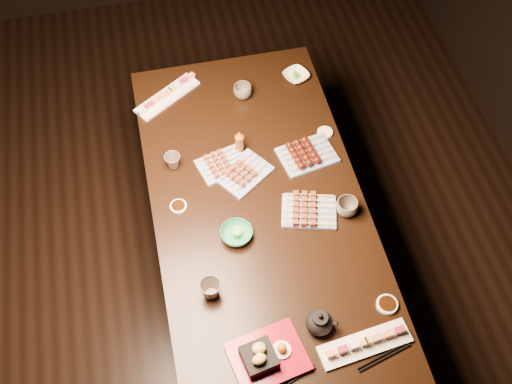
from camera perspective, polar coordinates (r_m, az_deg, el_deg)
ground at (r=3.33m, az=-5.34°, el=-10.51°), size 5.00×5.00×0.00m
dining_table at (r=3.05m, az=0.20°, el=-5.01°), size 0.98×1.84×0.75m
sushi_platter_near at (r=2.45m, az=9.70°, el=-13.05°), size 0.36×0.14×0.04m
sushi_platter_far at (r=3.14m, az=-7.93°, el=8.58°), size 0.34×0.27×0.04m
yakitori_plate_center at (r=2.80m, az=-1.09°, el=1.90°), size 0.28×0.26×0.06m
yakitori_plate_right at (r=2.70m, az=4.75°, el=-1.50°), size 0.26×0.22×0.06m
yakitori_plate_left at (r=2.84m, az=-3.04°, el=2.66°), size 0.24×0.20×0.05m
tsukune_plate at (r=2.87m, az=4.58°, el=3.56°), size 0.27×0.22×0.06m
edamame_bowl_green at (r=2.63m, az=-1.75°, el=-3.75°), size 0.15×0.15×0.04m
edamame_bowl_cream at (r=3.21m, az=3.58°, el=10.27°), size 0.16×0.16×0.03m
tempura_tray at (r=2.38m, az=1.09°, el=-14.13°), size 0.30×0.26×0.10m
teacup_near_left at (r=2.49m, az=-4.05°, el=-8.61°), size 0.11×0.11×0.08m
teacup_mid_right at (r=2.71m, az=8.09°, el=-1.35°), size 0.10×0.10×0.07m
teacup_far_left at (r=2.85m, az=-7.41°, el=2.75°), size 0.07×0.07×0.07m
teacup_far_right at (r=3.10m, az=-1.20°, el=8.95°), size 0.12×0.12×0.07m
teapot at (r=2.43m, az=5.65°, el=-11.36°), size 0.16×0.16×0.10m
condiment_bottle at (r=2.86m, az=-1.49°, el=4.53°), size 0.05×0.05×0.12m
sauce_dish_west at (r=2.74m, az=-6.91°, el=-1.29°), size 0.10×0.10×0.01m
sauce_dish_east at (r=2.98m, az=6.14°, el=5.27°), size 0.09×0.09×0.01m
sauce_dish_se at (r=2.55m, az=11.56°, el=-9.76°), size 0.10×0.10×0.01m
sauce_dish_nw at (r=3.12m, az=-8.59°, el=7.79°), size 0.11×0.11×0.01m
chopsticks_near at (r=2.39m, az=2.88°, el=-16.52°), size 0.22×0.09×0.01m
chopsticks_se at (r=2.46m, az=11.32°, el=-14.16°), size 0.22×0.08×0.01m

